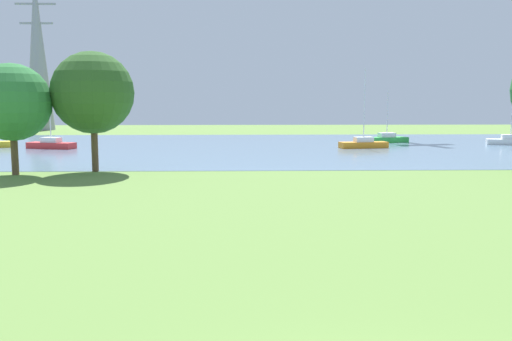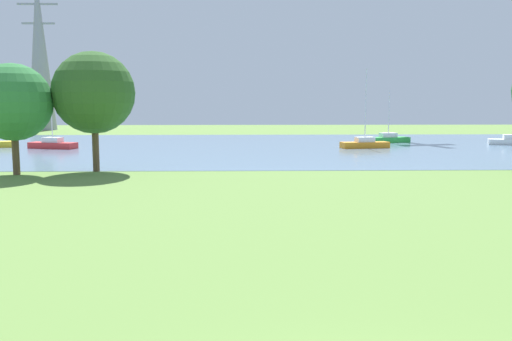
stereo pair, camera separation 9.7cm
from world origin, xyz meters
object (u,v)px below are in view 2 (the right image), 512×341
at_px(sailboat_green, 388,139).
at_px(tree_east_far, 13,102).
at_px(sailboat_orange, 365,143).
at_px(electricity_pylon, 40,52).
at_px(sailboat_red, 53,144).
at_px(sailboat_white, 512,141).
at_px(tree_west_near, 94,93).

bearing_deg(sailboat_green, tree_east_far, -139.57).
xyz_separation_m(sailboat_orange, electricity_pylon, (-44.74, 36.25, 12.03)).
bearing_deg(electricity_pylon, tree_east_far, -72.14).
bearing_deg(tree_east_far, sailboat_green, 40.43).
bearing_deg(sailboat_orange, sailboat_red, 179.50).
height_order(sailboat_green, tree_east_far, tree_east_far).
relative_size(sailboat_white, sailboat_green, 0.90).
bearing_deg(tree_east_far, electricity_pylon, 107.86).
height_order(sailboat_red, sailboat_white, sailboat_red).
xyz_separation_m(sailboat_green, tree_east_far, (-31.13, -26.52, 4.16)).
height_order(sailboat_red, sailboat_green, sailboat_green).
bearing_deg(sailboat_green, sailboat_red, -168.92).
xyz_separation_m(sailboat_red, sailboat_orange, (31.11, -0.27, 0.03)).
xyz_separation_m(tree_east_far, tree_west_near, (4.70, 1.52, 0.62)).
relative_size(sailboat_red, sailboat_white, 1.03).
xyz_separation_m(sailboat_white, tree_east_far, (-43.53, -22.74, 4.17)).
height_order(sailboat_orange, electricity_pylon, electricity_pylon).
xyz_separation_m(sailboat_orange, tree_west_near, (-22.14, -17.79, 4.76)).
height_order(sailboat_orange, sailboat_green, sailboat_orange).
relative_size(sailboat_green, tree_east_far, 0.83).
bearing_deg(sailboat_white, tree_west_near, -151.34).
height_order(sailboat_orange, tree_east_far, sailboat_orange).
height_order(sailboat_white, tree_east_far, tree_east_far).
bearing_deg(sailboat_orange, tree_east_far, -144.26).
bearing_deg(sailboat_red, tree_east_far, -77.71).
relative_size(sailboat_red, electricity_pylon, 0.22).
bearing_deg(sailboat_red, sailboat_green, 11.08).
distance_m(sailboat_orange, electricity_pylon, 58.83).
bearing_deg(tree_west_near, sailboat_red, 116.40).
xyz_separation_m(sailboat_red, electricity_pylon, (-13.63, 35.97, 12.06)).
distance_m(sailboat_orange, tree_west_near, 28.80).
bearing_deg(electricity_pylon, sailboat_red, -69.24).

